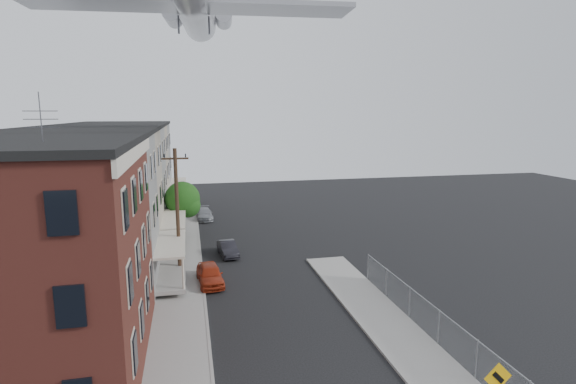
% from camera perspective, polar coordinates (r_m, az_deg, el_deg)
% --- Properties ---
extents(sidewalk_left, '(3.00, 62.00, 0.12)m').
position_cam_1_polar(sidewalk_left, '(39.13, -13.27, -7.05)').
color(sidewalk_left, gray).
rests_on(sidewalk_left, ground).
extents(sidewalk_right, '(3.00, 26.00, 0.12)m').
position_cam_1_polar(sidewalk_right, '(24.71, 14.10, -17.57)').
color(sidewalk_right, gray).
rests_on(sidewalk_right, ground).
extents(curb_left, '(0.15, 62.00, 0.14)m').
position_cam_1_polar(curb_left, '(39.12, -11.13, -6.96)').
color(curb_left, gray).
rests_on(curb_left, ground).
extents(curb_right, '(0.15, 26.00, 0.14)m').
position_cam_1_polar(curb_right, '(24.14, 10.86, -18.11)').
color(curb_right, gray).
rests_on(curb_right, ground).
extents(corner_building, '(10.31, 12.30, 12.15)m').
position_cam_1_polar(corner_building, '(22.58, -31.08, -7.45)').
color(corner_building, '#341210').
rests_on(corner_building, ground).
extents(row_house_a, '(11.98, 7.00, 10.30)m').
position_cam_1_polar(row_house_a, '(31.44, -25.63, -2.44)').
color(row_house_a, slate).
rests_on(row_house_a, ground).
extents(row_house_b, '(11.98, 7.00, 10.30)m').
position_cam_1_polar(row_house_b, '(38.16, -23.32, -0.22)').
color(row_house_b, slate).
rests_on(row_house_b, ground).
extents(row_house_c, '(11.98, 7.00, 10.30)m').
position_cam_1_polar(row_house_c, '(44.97, -21.71, 1.34)').
color(row_house_c, slate).
rests_on(row_house_c, ground).
extents(row_house_d, '(11.98, 7.00, 10.30)m').
position_cam_1_polar(row_house_d, '(51.83, -20.52, 2.48)').
color(row_house_d, slate).
rests_on(row_house_d, ground).
extents(row_house_e, '(11.98, 7.00, 10.30)m').
position_cam_1_polar(row_house_e, '(58.73, -19.60, 3.35)').
color(row_house_e, slate).
rests_on(row_house_e, ground).
extents(chainlink_fence, '(0.06, 18.06, 1.90)m').
position_cam_1_polar(chainlink_fence, '(24.19, 18.60, -15.96)').
color(chainlink_fence, gray).
rests_on(chainlink_fence, ground).
extents(utility_pole, '(1.80, 0.26, 9.00)m').
position_cam_1_polar(utility_pole, '(32.16, -13.87, -2.30)').
color(utility_pole, black).
rests_on(utility_pole, ground).
extents(street_tree, '(3.22, 3.20, 5.20)m').
position_cam_1_polar(street_tree, '(42.12, -13.09, -1.07)').
color(street_tree, black).
rests_on(street_tree, ground).
extents(car_near, '(1.91, 4.07, 1.35)m').
position_cam_1_polar(car_near, '(31.08, -9.90, -10.27)').
color(car_near, '#A22E15').
rests_on(car_near, ground).
extents(car_mid, '(1.62, 3.68, 1.17)m').
position_cam_1_polar(car_mid, '(36.76, -7.66, -7.13)').
color(car_mid, black).
rests_on(car_mid, ground).
extents(car_far, '(1.80, 4.12, 1.18)m').
position_cam_1_polar(car_far, '(49.36, -10.56, -2.76)').
color(car_far, gray).
rests_on(car_far, ground).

